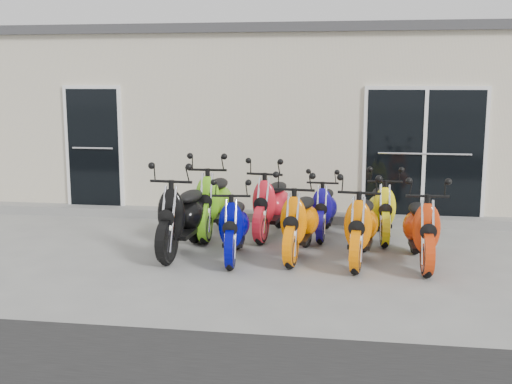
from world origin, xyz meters
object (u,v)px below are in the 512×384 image
scooter_front_orange_b (361,216)px  scooter_front_red (422,219)px  scooter_front_blue (234,217)px  scooter_front_black (182,206)px  scooter_back_red (271,196)px  scooter_front_orange_a (300,213)px  scooter_back_green (214,192)px  scooter_back_yellow (382,201)px  scooter_back_blue (324,201)px

scooter_front_orange_b → scooter_front_red: bearing=6.0°
scooter_front_red → scooter_front_blue: bearing=179.9°
scooter_front_black → scooter_back_red: (1.10, 1.20, -0.04)m
scooter_front_orange_a → scooter_back_green: scooter_back_green is taller
scooter_back_green → scooter_back_red: (0.91, 0.05, -0.03)m
scooter_front_black → scooter_front_orange_a: bearing=5.7°
scooter_back_green → scooter_back_yellow: (2.60, 0.12, -0.09)m
scooter_front_blue → scooter_back_green: size_ratio=0.86×
scooter_front_orange_b → scooter_back_green: (-2.28, 1.23, 0.05)m
scooter_back_red → scooter_back_yellow: (1.70, 0.07, -0.05)m
scooter_front_orange_b → scooter_back_yellow: bearing=82.5°
scooter_back_green → scooter_back_yellow: bearing=2.0°
scooter_back_green → scooter_front_red: bearing=-22.4°
scooter_front_red → scooter_back_blue: bearing=131.6°
scooter_front_black → scooter_front_red: 3.26m
scooter_front_blue → scooter_front_orange_b: 1.71m
scooter_front_red → scooter_back_yellow: 1.42m
scooter_front_blue → scooter_front_orange_a: scooter_front_orange_a is taller
scooter_front_blue → scooter_back_red: bearing=71.0°
scooter_front_orange_a → scooter_back_red: size_ratio=0.98×
scooter_front_orange_a → scooter_front_orange_b: (0.83, -0.13, 0.00)m
scooter_front_red → scooter_back_blue: (-1.34, 1.39, -0.06)m
scooter_front_black → scooter_front_orange_a: (1.64, 0.05, -0.05)m
scooter_front_blue → scooter_back_green: scooter_back_green is taller
scooter_front_blue → scooter_back_yellow: bearing=30.1°
scooter_front_orange_a → scooter_front_red: bearing=1.5°
scooter_front_black → scooter_front_orange_a: 1.64m
scooter_back_blue → scooter_back_yellow: bearing=-0.3°
scooter_front_orange_b → scooter_front_blue: bearing=-170.5°
scooter_front_red → scooter_front_black: bearing=176.3°
scooter_front_red → scooter_back_green: 3.30m
scooter_front_black → scooter_back_red: scooter_front_black is taller
scooter_front_orange_a → scooter_back_yellow: 1.68m
scooter_front_blue → scooter_front_orange_b: size_ratio=0.93×
scooter_back_green → scooter_front_orange_b: bearing=-28.9°
scooter_back_red → scooter_back_yellow: 1.70m
scooter_back_blue → scooter_back_yellow: (0.88, -0.05, 0.03)m
scooter_front_black → scooter_back_blue: bearing=38.3°
scooter_front_orange_b → scooter_back_green: 2.59m
scooter_front_black → scooter_back_green: same height
scooter_front_orange_a → scooter_back_blue: (0.28, 1.26, -0.07)m
scooter_front_orange_b → scooter_back_yellow: scooter_front_orange_b is taller
scooter_front_orange_a → scooter_front_orange_b: 0.84m
scooter_front_orange_b → scooter_back_red: bearing=143.2°
scooter_front_red → scooter_back_red: scooter_back_red is taller
scooter_front_blue → scooter_back_green: 1.45m
scooter_back_red → scooter_front_orange_b: bearing=-35.4°
scooter_front_orange_a → scooter_back_yellow: (1.16, 1.22, -0.04)m
scooter_front_blue → scooter_back_yellow: (2.03, 1.45, 0.00)m
scooter_front_blue → scooter_front_orange_b: bearing=-2.0°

